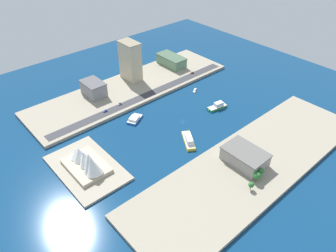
% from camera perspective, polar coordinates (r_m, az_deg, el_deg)
% --- Properties ---
extents(ground_plane, '(440.00, 440.00, 0.00)m').
position_cam_1_polar(ground_plane, '(314.96, 2.60, 0.89)').
color(ground_plane, navy).
extents(quay_west, '(70.00, 240.00, 2.98)m').
position_cam_1_polar(quay_west, '(274.15, 14.80, -6.52)').
color(quay_west, '#9E937F').
rests_on(quay_west, ground_plane).
extents(quay_east, '(70.00, 240.00, 2.98)m').
position_cam_1_polar(quay_east, '(368.96, -6.43, 6.75)').
color(quay_east, '#9E937F').
rests_on(quay_east, ground_plane).
extents(peninsula_point, '(70.40, 44.01, 2.00)m').
position_cam_1_polar(peninsula_point, '(270.45, -14.27, -7.27)').
color(peninsula_point, '#A89E89').
rests_on(peninsula_point, ground_plane).
extents(road_strip, '(10.58, 228.00, 0.15)m').
position_cam_1_polar(road_strip, '(350.14, -3.96, 5.44)').
color(road_strip, '#38383D').
rests_on(road_strip, quay_east).
extents(ferry_green_doubledeck, '(11.29, 23.56, 6.59)m').
position_cam_1_polar(ferry_green_doubledeck, '(336.40, 8.81, 3.50)').
color(ferry_green_doubledeck, '#2D8C4C').
rests_on(ferry_green_doubledeck, ground_plane).
extents(ferry_yellow_fast, '(26.41, 20.31, 7.08)m').
position_cam_1_polar(ferry_yellow_fast, '(287.58, 3.68, -2.47)').
color(ferry_yellow_fast, yellow).
rests_on(ferry_yellow_fast, ground_plane).
extents(sailboat_small_white, '(7.33, 9.47, 10.86)m').
position_cam_1_polar(sailboat_small_white, '(364.76, 4.80, 6.36)').
color(sailboat_small_white, white).
rests_on(sailboat_small_white, ground_plane).
extents(catamaran_blue, '(16.76, 20.34, 4.13)m').
position_cam_1_polar(catamaran_blue, '(316.56, -5.97, 1.28)').
color(catamaran_blue, blue).
rests_on(catamaran_blue, ground_plane).
extents(terminal_long_green, '(39.00, 19.55, 12.43)m').
position_cam_1_polar(terminal_long_green, '(413.34, 0.59, 11.60)').
color(terminal_long_green, slate).
rests_on(terminal_long_green, quay_east).
extents(carpark_squat_concrete, '(35.15, 24.00, 12.11)m').
position_cam_1_polar(carpark_squat_concrete, '(267.66, 13.54, -5.33)').
color(carpark_squat_concrete, gray).
rests_on(carpark_squat_concrete, quay_west).
extents(warehouse_low_gray, '(27.91, 18.86, 15.54)m').
position_cam_1_polar(warehouse_low_gray, '(356.32, -13.13, 6.54)').
color(warehouse_low_gray, gray).
rests_on(warehouse_low_gray, quay_east).
extents(office_block_beige, '(26.12, 15.95, 45.00)m').
position_cam_1_polar(office_block_beige, '(376.57, -6.74, 11.48)').
color(office_block_beige, '#C6B793').
rests_on(office_block_beige, quay_east).
extents(hatchback_blue, '(1.83, 4.41, 1.53)m').
position_cam_1_polar(hatchback_blue, '(328.52, -11.12, 2.65)').
color(hatchback_blue, black).
rests_on(hatchback_blue, road_strip).
extents(sedan_silver, '(2.08, 5.10, 1.56)m').
position_cam_1_polar(sedan_silver, '(337.15, -8.58, 3.92)').
color(sedan_silver, black).
rests_on(sedan_silver, road_strip).
extents(pickup_red, '(2.04, 4.76, 1.58)m').
position_cam_1_polar(pickup_red, '(395.87, 4.34, 9.45)').
color(pickup_red, black).
rests_on(pickup_red, road_strip).
extents(traffic_light_waterfront, '(0.36, 0.36, 6.50)m').
position_cam_1_polar(traffic_light_waterfront, '(343.59, -3.23, 5.65)').
color(traffic_light_waterfront, black).
rests_on(traffic_light_waterfront, quay_east).
extents(opera_landmark, '(41.15, 27.08, 20.06)m').
position_cam_1_polar(opera_landmark, '(263.69, -14.39, -6.06)').
color(opera_landmark, '#BCAD93').
rests_on(opera_landmark, peninsula_point).
extents(park_tree_cluster, '(7.52, 20.52, 9.28)m').
position_cam_1_polar(park_tree_cluster, '(253.60, 15.59, -8.60)').
color(park_tree_cluster, brown).
rests_on(park_tree_cluster, quay_west).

